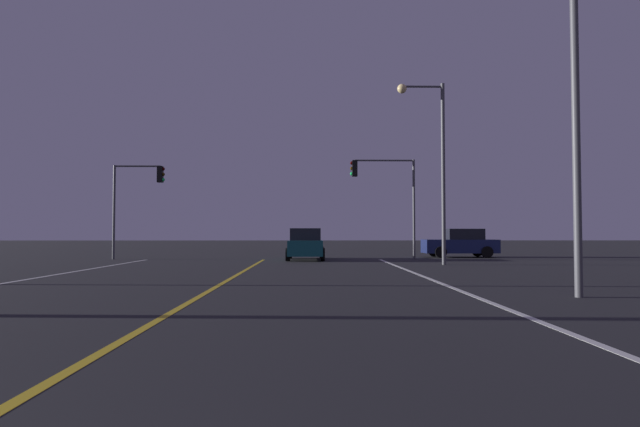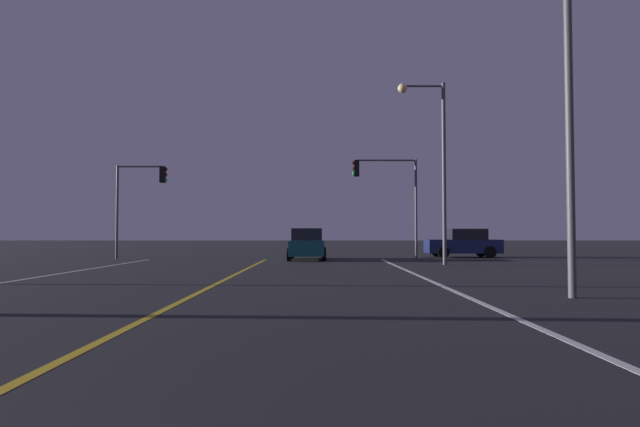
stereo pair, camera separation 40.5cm
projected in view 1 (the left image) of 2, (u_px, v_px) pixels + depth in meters
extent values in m
cube|color=silver|center=(486.00, 300.00, 11.44)|extent=(0.16, 34.87, 0.01)
cube|color=gold|center=(191.00, 301.00, 11.33)|extent=(0.16, 34.87, 0.01)
cylinder|color=black|center=(290.00, 253.00, 30.04)|extent=(0.22, 0.68, 0.68)
cylinder|color=black|center=(322.00, 253.00, 30.07)|extent=(0.22, 0.68, 0.68)
cylinder|color=black|center=(288.00, 255.00, 27.34)|extent=(0.22, 0.68, 0.68)
cylinder|color=black|center=(323.00, 254.00, 27.37)|extent=(0.22, 0.68, 0.68)
cube|color=#145156|center=(306.00, 248.00, 28.71)|extent=(1.80, 4.30, 0.80)
cube|color=black|center=(305.00, 234.00, 28.49)|extent=(1.60, 2.10, 0.64)
cube|color=red|center=(293.00, 247.00, 26.61)|extent=(0.24, 0.08, 0.16)
cube|color=red|center=(317.00, 247.00, 26.63)|extent=(0.24, 0.08, 0.16)
cylinder|color=black|center=(441.00, 252.00, 30.67)|extent=(0.68, 0.22, 0.68)
cylinder|color=black|center=(434.00, 251.00, 32.47)|extent=(0.68, 0.22, 0.68)
cylinder|color=black|center=(487.00, 252.00, 30.72)|extent=(0.68, 0.22, 0.68)
cylinder|color=black|center=(477.00, 251.00, 32.52)|extent=(0.68, 0.22, 0.68)
cube|color=navy|center=(460.00, 246.00, 31.61)|extent=(4.30, 1.80, 0.80)
cube|color=black|center=(464.00, 234.00, 31.64)|extent=(2.10, 1.60, 0.64)
cube|color=red|center=(498.00, 245.00, 31.05)|extent=(0.08, 0.24, 0.16)
cube|color=red|center=(491.00, 244.00, 32.25)|extent=(0.08, 0.24, 0.16)
cylinder|color=#4C4C51|center=(414.00, 209.00, 29.49)|extent=(0.14, 0.14, 5.55)
cylinder|color=#4C4C51|center=(384.00, 160.00, 29.56)|extent=(3.30, 0.10, 0.10)
cube|color=black|center=(355.00, 168.00, 29.52)|extent=(0.28, 0.36, 0.90)
sphere|color=#3A0605|center=(352.00, 163.00, 29.53)|extent=(0.20, 0.20, 0.20)
sphere|color=#3C2706|center=(352.00, 168.00, 29.52)|extent=(0.20, 0.20, 0.20)
sphere|color=#19E059|center=(352.00, 174.00, 29.50)|extent=(0.20, 0.20, 0.20)
cylinder|color=#4C4C51|center=(114.00, 212.00, 29.20)|extent=(0.14, 0.14, 5.20)
cylinder|color=#4C4C51|center=(137.00, 166.00, 29.31)|extent=(2.52, 0.10, 0.10)
cube|color=black|center=(160.00, 174.00, 29.32)|extent=(0.28, 0.36, 0.90)
sphere|color=#3A0605|center=(163.00, 169.00, 29.33)|extent=(0.20, 0.20, 0.20)
sphere|color=#3C2706|center=(163.00, 174.00, 29.32)|extent=(0.20, 0.20, 0.20)
sphere|color=#19E059|center=(163.00, 180.00, 29.31)|extent=(0.20, 0.20, 0.20)
cylinder|color=#4C4C51|center=(576.00, 105.00, 12.19)|extent=(0.18, 0.18, 8.81)
cylinder|color=#4C4C51|center=(443.00, 174.00, 24.38)|extent=(0.18, 0.18, 8.39)
cylinder|color=#4C4C51|center=(422.00, 87.00, 24.51)|extent=(1.89, 0.10, 0.10)
sphere|color=#F9D88C|center=(402.00, 89.00, 24.49)|extent=(0.44, 0.44, 0.44)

